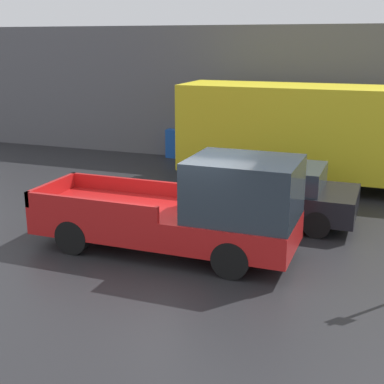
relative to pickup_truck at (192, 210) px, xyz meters
The scene contains 6 objects.
ground_plane 1.06m from the pickup_truck, 103.42° to the right, with size 60.00×60.00×0.00m, color #232326.
building_wall 9.53m from the pickup_truck, 90.40° to the left, with size 28.00×0.15×5.03m.
pickup_truck is the anchor object (origin of this frame).
car 3.10m from the pickup_truck, 69.56° to the left, with size 4.38×2.01×1.48m.
delivery_truck 6.81m from the pickup_truck, 78.32° to the left, with size 8.61×2.40×3.16m.
newspaper_box 10.03m from the pickup_truck, 114.94° to the left, with size 0.45×0.40×1.11m.
Camera 1 is at (3.88, -9.88, 4.52)m, focal length 50.00 mm.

